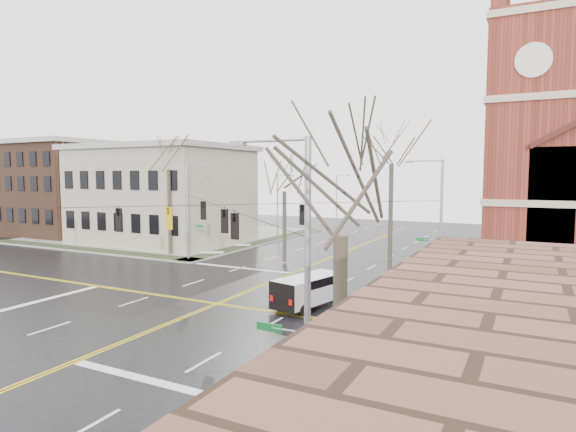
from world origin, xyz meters
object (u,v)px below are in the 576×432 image
at_px(signal_pole_ne, 439,218).
at_px(tree_nw_near, 284,187).
at_px(streetlight_north_a, 279,204).
at_px(signal_pole_se, 302,279).
at_px(streetlight_north_b, 337,197).
at_px(parked_car_a, 512,296).
at_px(tree_nw_far, 169,164).
at_px(tree_ne, 392,156).
at_px(tree_se, 341,219).
at_px(parked_car_b, 569,298).
at_px(cargo_van, 311,288).
at_px(signal_pole_nw, 189,208).

xyz_separation_m(signal_pole_ne, tree_nw_near, (-14.01, 2.78, 2.03)).
bearing_deg(streetlight_north_a, tree_nw_near, -59.87).
bearing_deg(signal_pole_se, streetlight_north_b, 110.27).
height_order(streetlight_north_b, parked_car_a, streetlight_north_b).
bearing_deg(streetlight_north_b, streetlight_north_a, -90.00).
relative_size(streetlight_north_a, tree_nw_near, 0.83).
height_order(parked_car_a, tree_nw_far, tree_nw_far).
distance_m(signal_pole_se, streetlight_north_b, 63.43).
height_order(signal_pole_ne, parked_car_a, signal_pole_ne).
relative_size(tree_nw_far, tree_ne, 0.96).
xyz_separation_m(tree_nw_near, tree_se, (15.88, -27.51, -0.03)).
height_order(parked_car_a, parked_car_b, parked_car_b).
relative_size(streetlight_north_a, cargo_van, 1.50).
relative_size(signal_pole_ne, parked_car_a, 2.61).
height_order(signal_pole_ne, signal_pole_se, same).
distance_m(signal_pole_se, parked_car_b, 22.33).
relative_size(cargo_van, tree_se, 0.56).
distance_m(parked_car_a, tree_ne, 14.20).
bearing_deg(tree_ne, streetlight_north_b, 117.62).
distance_m(signal_pole_ne, signal_pole_nw, 22.64).
bearing_deg(signal_pole_ne, tree_se, -85.69).
bearing_deg(parked_car_a, cargo_van, 96.54).
height_order(signal_pole_ne, signal_pole_nw, same).
height_order(signal_pole_ne, streetlight_north_b, signal_pole_ne).
xyz_separation_m(signal_pole_ne, streetlight_north_b, (-21.97, 36.50, -0.48)).
relative_size(signal_pole_se, parked_car_b, 2.27).
height_order(streetlight_north_a, parked_car_a, streetlight_north_a).
relative_size(tree_nw_near, tree_ne, 0.73).
height_order(tree_ne, tree_se, tree_ne).
bearing_deg(tree_se, streetlight_north_a, 120.04).
height_order(cargo_van, tree_se, tree_se).
relative_size(signal_pole_nw, signal_pole_se, 1.00).
bearing_deg(streetlight_north_b, cargo_van, -70.65).
bearing_deg(tree_se, parked_car_b, 73.98).
distance_m(cargo_van, tree_nw_near, 15.83).
xyz_separation_m(parked_car_b, tree_nw_far, (-34.30, 3.96, 8.48)).
relative_size(parked_car_b, tree_ne, 0.30).
distance_m(parked_car_b, tree_se, 23.78).
height_order(signal_pole_nw, signal_pole_se, same).
xyz_separation_m(tree_nw_far, tree_se, (27.97, -26.00, -2.18)).
distance_m(signal_pole_ne, streetlight_north_a, 27.48).
distance_m(signal_pole_se, parked_car_a, 20.68).
distance_m(tree_nw_far, tree_ne, 21.96).
bearing_deg(signal_pole_ne, streetlight_north_b, 121.05).
bearing_deg(cargo_van, signal_pole_ne, 72.47).
distance_m(signal_pole_ne, tree_nw_near, 14.43).
distance_m(signal_pole_ne, tree_se, 24.87).
relative_size(cargo_van, parked_car_a, 1.54).
distance_m(parked_car_a, parked_car_b, 3.17).
bearing_deg(parked_car_a, tree_nw_near, 49.80).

